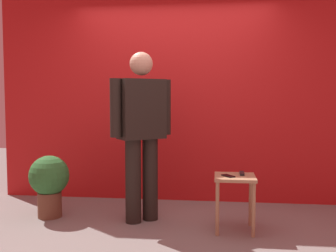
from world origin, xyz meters
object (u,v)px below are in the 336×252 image
Objects in this scene: cell_phone at (228,176)px; potted_plant at (49,181)px; tv_remote at (242,173)px; standing_person at (142,127)px; side_table at (235,187)px.

potted_plant is at bearing 138.81° from cell_phone.
cell_phone is 0.85× the size of tv_remote.
side_table is at bearing -11.52° from standing_person.
standing_person is 10.60× the size of tv_remote.
tv_remote is at bearing 50.02° from side_table.
potted_plant is at bearing 174.07° from side_table.
standing_person is 3.25× the size of side_table.
side_table is 0.14m from cell_phone.
potted_plant is (-2.02, 0.21, -0.03)m from side_table.
potted_plant is (-1.04, 0.01, -0.60)m from standing_person.
standing_person is 1.14m from tv_remote.
standing_person reaches higher than potted_plant.
side_table is 3.26× the size of tv_remote.
cell_phone reaches higher than side_table.
side_table is 0.17m from tv_remote.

